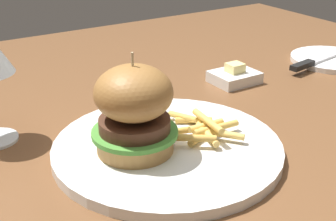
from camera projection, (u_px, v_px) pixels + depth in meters
dining_table at (160, 138)px, 0.82m from camera, size 1.31×0.95×0.74m
main_plate at (167, 148)px, 0.61m from camera, size 0.30×0.30×0.01m
burger_sandwich at (134, 110)px, 0.56m from camera, size 0.11×0.11×0.13m
fries_pile at (203, 128)px, 0.62m from camera, size 0.11×0.12×0.03m
bread_plate at (331, 59)px, 0.94m from camera, size 0.16×0.16×0.01m
table_knife at (317, 60)px, 0.91m from camera, size 0.20×0.05×0.01m
butter_dish at (234, 76)px, 0.83m from camera, size 0.08×0.07×0.04m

